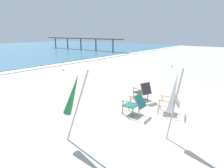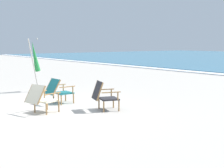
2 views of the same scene
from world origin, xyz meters
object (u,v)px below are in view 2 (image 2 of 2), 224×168
Objects in this scene: beach_chair_front_left at (104,95)px; beach_chair_mid_center at (41,98)px; umbrella_furled_green at (35,57)px; beach_chair_back_right at (58,90)px.

beach_chair_mid_center is (-0.70, -1.51, -0.01)m from beach_chair_front_left.
beach_chair_front_left reaches higher than beach_chair_mid_center.
beach_chair_back_right is at bearing -8.85° from umbrella_furled_green.
beach_chair_back_right is 0.39× the size of umbrella_furled_green.
beach_chair_mid_center is 1.13× the size of beach_chair_back_right.
beach_chair_front_left is at bearing 18.47° from beach_chair_back_right.
beach_chair_front_left is 0.41× the size of umbrella_furled_green.
beach_chair_front_left is 4.29m from umbrella_furled_green.
umbrella_furled_green is at bearing 171.15° from beach_chair_back_right.
beach_chair_mid_center is 0.44× the size of umbrella_furled_green.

